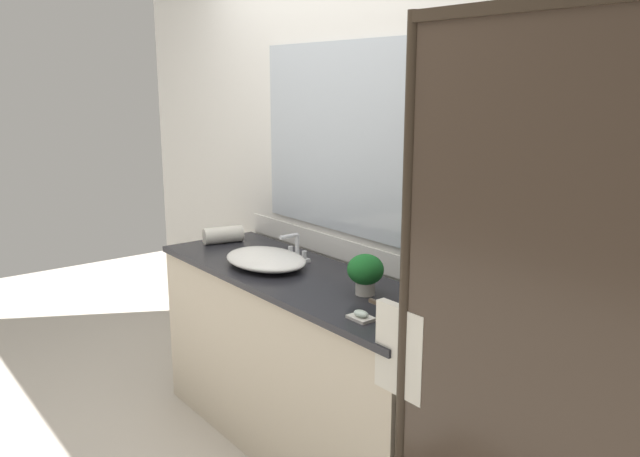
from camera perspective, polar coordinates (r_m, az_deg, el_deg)
name	(u,v)px	position (r m, az deg, el deg)	size (l,w,h in m)	color
ground_plane	(302,445)	(3.42, -1.63, -18.64)	(8.00, 8.00, 0.00)	beige
wall_back_with_mirror	(356,183)	(3.17, 3.24, 4.06)	(4.40, 0.06, 2.60)	silver
vanity_cabinet	(303,362)	(3.22, -1.54, -11.73)	(1.80, 0.58, 0.90)	beige
shower_enclosure	(502,345)	(2.03, 15.87, -9.90)	(1.20, 0.59, 2.00)	#2D2319
sink_basin	(266,259)	(3.18, -4.84, -2.72)	(0.48, 0.35, 0.07)	white
faucet	(296,251)	(3.28, -2.14, -2.04)	(0.17, 0.13, 0.14)	silver
potted_plant	(365,271)	(2.74, 4.06, -3.82)	(0.16, 0.16, 0.18)	beige
soap_dish	(361,316)	(2.49, 3.66, -7.75)	(0.10, 0.07, 0.04)	silver
amenity_bottle_lotion	(427,297)	(2.64, 9.46, -6.03)	(0.02, 0.02, 0.09)	silver
amenity_bottle_body_wash	(411,312)	(2.44, 8.11, -7.40)	(0.02, 0.02, 0.10)	#4C7056
rolled_towel_near_edge	(223,235)	(3.67, -8.60, -0.57)	(0.09, 0.09, 0.22)	silver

